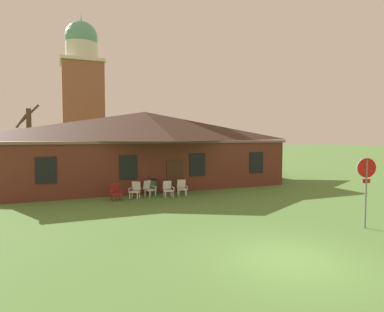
% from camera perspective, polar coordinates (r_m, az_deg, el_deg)
% --- Properties ---
extents(ground_plane, '(200.00, 200.00, 0.00)m').
position_cam_1_polar(ground_plane, '(10.61, 16.53, -16.94)').
color(ground_plane, '#517A38').
extents(brick_building, '(19.28, 10.40, 5.55)m').
position_cam_1_polar(brick_building, '(25.78, -8.22, 1.60)').
color(brick_building, brown).
rests_on(brick_building, ground).
extents(dome_tower, '(5.18, 5.18, 18.63)m').
position_cam_1_polar(dome_tower, '(43.48, -18.55, 9.71)').
color(dome_tower, '#93563D').
rests_on(dome_tower, ground).
extents(stop_sign, '(0.77, 0.28, 2.82)m').
position_cam_1_polar(stop_sign, '(14.69, 28.15, -3.44)').
color(stop_sign, slate).
rests_on(stop_sign, ground).
extents(lawn_chair_by_porch, '(0.69, 0.73, 0.96)m').
position_cam_1_polar(lawn_chair_by_porch, '(19.23, -13.21, -6.09)').
color(lawn_chair_by_porch, maroon).
rests_on(lawn_chair_by_porch, ground).
extents(lawn_chair_near_door, '(0.83, 0.86, 0.96)m').
position_cam_1_polar(lawn_chair_near_door, '(19.78, -9.86, -5.78)').
color(lawn_chair_near_door, white).
rests_on(lawn_chair_near_door, ground).
extents(lawn_chair_left_end, '(0.81, 0.85, 0.96)m').
position_cam_1_polar(lawn_chair_left_end, '(20.21, -7.54, -5.56)').
color(lawn_chair_left_end, white).
rests_on(lawn_chair_left_end, ground).
extents(lawn_chair_middle, '(0.67, 0.70, 0.96)m').
position_cam_1_polar(lawn_chair_middle, '(19.88, -4.24, -5.69)').
color(lawn_chair_middle, white).
rests_on(lawn_chair_middle, ground).
extents(lawn_chair_right_end, '(0.72, 0.77, 0.96)m').
position_cam_1_polar(lawn_chair_right_end, '(20.35, -1.79, -5.47)').
color(lawn_chair_right_end, white).
rests_on(lawn_chair_right_end, ground).
extents(bare_tree_beside_building, '(1.62, 1.56, 6.14)m').
position_cam_1_polar(bare_tree_beside_building, '(27.59, -26.60, 2.04)').
color(bare_tree_beside_building, brown).
rests_on(bare_tree_beside_building, ground).
extents(trash_bin, '(0.56, 0.56, 0.98)m').
position_cam_1_polar(trash_bin, '(20.68, -6.81, -5.35)').
color(trash_bin, '#335638').
rests_on(trash_bin, ground).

